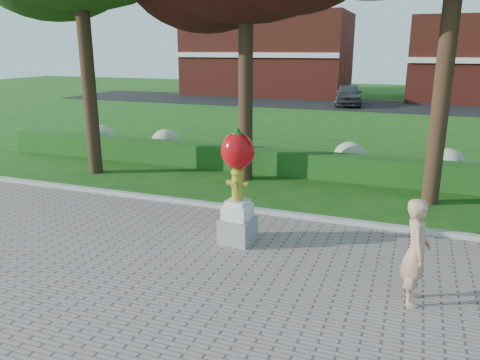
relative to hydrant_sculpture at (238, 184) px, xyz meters
The scene contains 9 objects.
ground 1.78m from the hydrant_sculpture, 70.13° to the right, with size 100.00×100.00×0.00m, color #165014.
curb 2.31m from the hydrant_sculpture, 78.10° to the left, with size 40.00×0.18×0.15m, color #ADADA5.
lawn_hedge 5.98m from the hydrant_sculpture, 86.12° to the left, with size 24.00×0.70×0.80m, color #154B15.
hydrangea_row 7.01m from the hydrant_sculpture, 81.99° to the left, with size 20.10×1.10×0.99m.
street 26.93m from the hydrant_sculpture, 89.15° to the left, with size 50.00×8.00×0.02m, color black.
building_left 34.34m from the hydrant_sculpture, 106.27° to the left, with size 14.00×8.00×7.00m, color maroon.
hydrant_sculpture is the anchor object (origin of this frame).
woman 3.79m from the hydrant_sculpture, 20.09° to the right, with size 0.64×0.42×1.76m, color tan.
parked_car 26.36m from the hydrant_sculpture, 93.06° to the left, with size 1.86×4.63×1.58m, color #38393E.
Camera 1 is at (2.92, -7.58, 4.04)m, focal length 35.00 mm.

